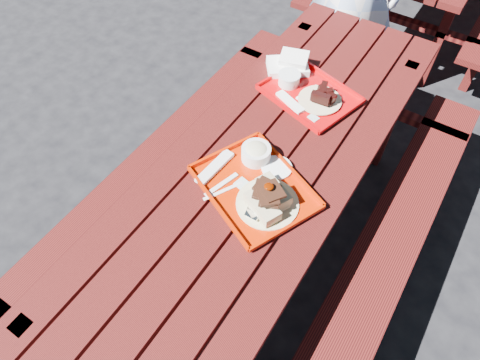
{
  "coord_description": "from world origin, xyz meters",
  "views": [
    {
      "loc": [
        0.52,
        -0.96,
        2.09
      ],
      "look_at": [
        0.0,
        -0.15,
        0.82
      ],
      "focal_mm": 32.0,
      "sensor_mm": 36.0,
      "label": 1
    }
  ],
  "objects": [
    {
      "name": "white_cloth",
      "position": [
        -0.19,
        0.59,
        0.78
      ],
      "size": [
        0.24,
        0.23,
        0.08
      ],
      "color": "white",
      "rests_on": "picnic_table_near"
    },
    {
      "name": "ground",
      "position": [
        0.0,
        0.0,
        0.0
      ],
      "size": [
        60.0,
        60.0,
        0.0
      ],
      "primitive_type": "plane",
      "color": "black",
      "rests_on": "ground"
    },
    {
      "name": "near_tray",
      "position": [
        0.05,
        -0.1,
        0.78
      ],
      "size": [
        0.55,
        0.5,
        0.14
      ],
      "color": "#AF1D01",
      "rests_on": "picnic_table_near"
    },
    {
      "name": "picnic_table_near",
      "position": [
        -0.0,
        0.0,
        0.56
      ],
      "size": [
        1.41,
        2.4,
        0.75
      ],
      "color": "#4B110E",
      "rests_on": "ground"
    },
    {
      "name": "far_tray",
      "position": [
        -0.03,
        0.47,
        0.77
      ],
      "size": [
        0.47,
        0.41,
        0.07
      ],
      "color": "#B30508",
      "rests_on": "picnic_table_near"
    }
  ]
}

